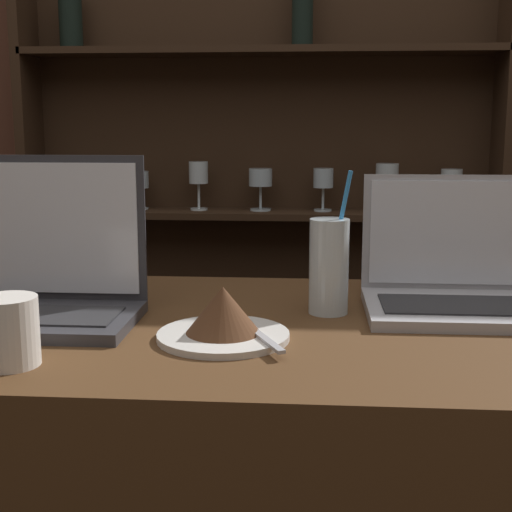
{
  "coord_description": "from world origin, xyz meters",
  "views": [
    {
      "loc": [
        0.05,
        -0.75,
        1.35
      ],
      "look_at": [
        -0.04,
        0.36,
        1.14
      ],
      "focal_mm": 50.0,
      "sensor_mm": 36.0,
      "label": 1
    }
  ],
  "objects_px": {
    "laptop_near": "(42,280)",
    "water_glass": "(329,266)",
    "cake_plate": "(223,318)",
    "laptop_far": "(461,281)",
    "coffee_cup": "(9,331)"
  },
  "relations": [
    {
      "from": "cake_plate",
      "to": "coffee_cup",
      "type": "bearing_deg",
      "value": -153.31
    },
    {
      "from": "laptop_near",
      "to": "laptop_far",
      "type": "xyz_separation_m",
      "value": [
        0.67,
        0.11,
        -0.01
      ]
    },
    {
      "from": "coffee_cup",
      "to": "laptop_near",
      "type": "bearing_deg",
      "value": 99.79
    },
    {
      "from": "laptop_far",
      "to": "coffee_cup",
      "type": "distance_m",
      "value": 0.72
    },
    {
      "from": "laptop_far",
      "to": "water_glass",
      "type": "bearing_deg",
      "value": -169.53
    },
    {
      "from": "cake_plate",
      "to": "water_glass",
      "type": "bearing_deg",
      "value": 45.57
    },
    {
      "from": "cake_plate",
      "to": "coffee_cup",
      "type": "height_order",
      "value": "coffee_cup"
    },
    {
      "from": "coffee_cup",
      "to": "water_glass",
      "type": "bearing_deg",
      "value": 34.8
    },
    {
      "from": "cake_plate",
      "to": "water_glass",
      "type": "xyz_separation_m",
      "value": [
        0.15,
        0.16,
        0.05
      ]
    },
    {
      "from": "cake_plate",
      "to": "coffee_cup",
      "type": "xyz_separation_m",
      "value": [
        -0.26,
        -0.13,
        0.01
      ]
    },
    {
      "from": "coffee_cup",
      "to": "cake_plate",
      "type": "bearing_deg",
      "value": 26.69
    },
    {
      "from": "laptop_far",
      "to": "water_glass",
      "type": "distance_m",
      "value": 0.23
    },
    {
      "from": "laptop_far",
      "to": "cake_plate",
      "type": "bearing_deg",
      "value": -152.12
    },
    {
      "from": "cake_plate",
      "to": "laptop_near",
      "type": "bearing_deg",
      "value": 163.47
    },
    {
      "from": "laptop_near",
      "to": "water_glass",
      "type": "height_order",
      "value": "laptop_near"
    }
  ]
}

